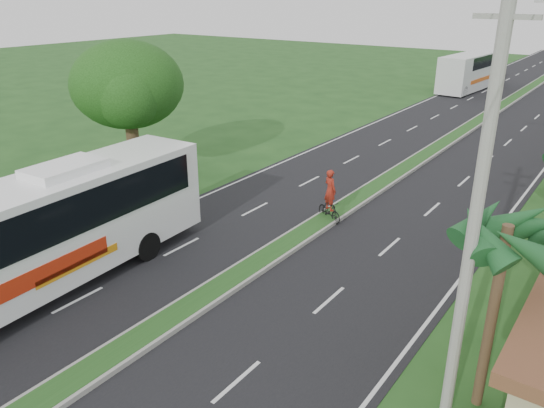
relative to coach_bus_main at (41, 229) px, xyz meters
The scene contains 11 objects.
ground 5.43m from the coach_bus_main, ahead, with size 180.00×180.00×0.00m, color #1F471A.
road_asphalt 20.82m from the coach_bus_main, 76.35° to the left, with size 14.00×160.00×0.02m, color black.
median_strip 20.81m from the coach_bus_main, 76.35° to the left, with size 1.20×160.00×0.18m.
lane_edge_left 20.32m from the coach_bus_main, 95.18° to the left, with size 0.12×160.00×0.01m, color silver.
lane_edge_right 23.32m from the coach_bus_main, 60.05° to the left, with size 0.12×160.00×0.01m, color silver.
palm_verge_a 14.42m from the coach_bus_main, 12.59° to the left, with size 2.40×2.40×5.45m.
shade_tree 12.72m from the coach_bus_main, 125.56° to the left, with size 6.30×6.00×7.54m.
utility_pole_a 13.94m from the coach_bus_main, ahead, with size 1.60×0.28×11.00m.
coach_bus_main is the anchor object (origin of this frame).
coach_bus_far 51.01m from the coach_bus_main, 90.36° to the left, with size 3.67×13.06×3.76m.
motorcyclist 12.17m from the coach_bus_main, 65.73° to the left, with size 1.67×1.08×2.47m.
Camera 1 is at (10.97, -8.80, 9.83)m, focal length 35.00 mm.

